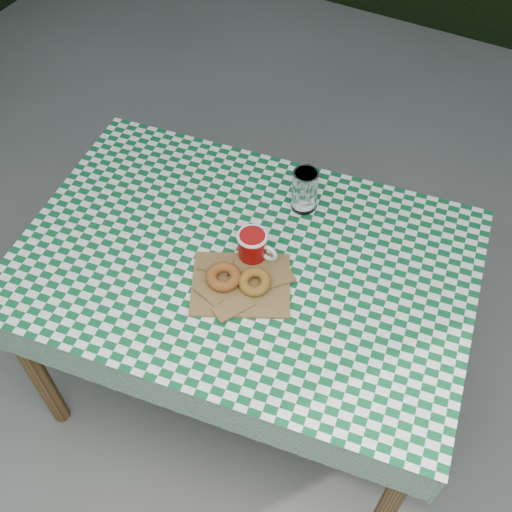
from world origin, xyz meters
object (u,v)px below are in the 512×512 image
(coffee_mug, at_px, (252,246))
(drinking_glass, at_px, (305,190))
(table, at_px, (245,328))
(paper_bag, at_px, (241,284))

(coffee_mug, height_order, drinking_glass, drinking_glass)
(coffee_mug, distance_m, drinking_glass, 0.26)
(coffee_mug, bearing_deg, table, -123.98)
(table, height_order, drinking_glass, drinking_glass)
(paper_bag, xyz_separation_m, coffee_mug, (-0.02, 0.11, 0.04))
(drinking_glass, bearing_deg, table, -103.23)
(coffee_mug, relative_size, drinking_glass, 1.18)
(table, height_order, paper_bag, paper_bag)
(paper_bag, bearing_deg, drinking_glass, 85.70)
(paper_bag, distance_m, drinking_glass, 0.37)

